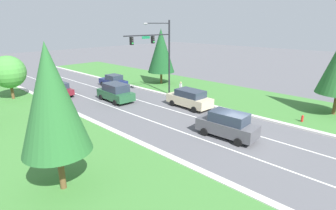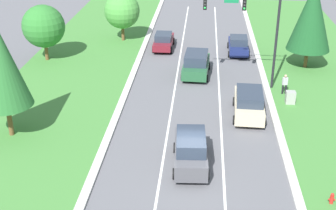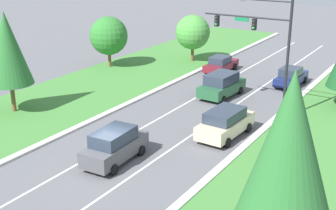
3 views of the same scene
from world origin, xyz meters
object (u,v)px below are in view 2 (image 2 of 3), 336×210
burgundy_sedan (164,41)px  navy_sedan (238,45)px  conifer_near_right_tree (312,16)px  conifer_mid_left_tree (1,65)px  champagne_suv (249,103)px  forest_suv (196,64)px  utility_cabinet (290,98)px  oak_far_left_tree (43,26)px  graphite_suv (191,150)px  fire_hydrant (332,199)px  traffic_signal_mast (255,18)px  oak_near_left_tree (122,11)px  pedestrian (285,84)px

burgundy_sedan → navy_sedan: (7.42, -0.80, 0.01)m
conifer_near_right_tree → conifer_mid_left_tree: bearing=-146.5°
champagne_suv → forest_suv: 8.59m
utility_cabinet → oak_far_left_tree: 22.98m
graphite_suv → forest_suv: graphite_suv is taller
fire_hydrant → oak_far_left_tree: (-21.55, 20.38, 2.95)m
burgundy_sedan → navy_sedan: bearing=-5.4°
traffic_signal_mast → conifer_near_right_tree: 7.42m
traffic_signal_mast → forest_suv: traffic_signal_mast is taller
utility_cabinet → oak_near_left_tree: size_ratio=0.20×
champagne_suv → fire_hydrant: 10.75m
navy_sedan → fire_hydrant: 24.18m
conifer_mid_left_tree → conifer_near_right_tree: bearing=33.5°
traffic_signal_mast → utility_cabinet: traffic_signal_mast is taller
utility_cabinet → conifer_near_right_tree: (2.59, 7.97, 4.29)m
conifer_mid_left_tree → fire_hydrant: bearing=-16.9°
champagne_suv → oak_far_left_tree: bearing=153.0°
oak_near_left_tree → oak_far_left_tree: bearing=-132.9°
traffic_signal_mast → utility_cabinet: (2.78, -2.95, -5.29)m
navy_sedan → pedestrian: size_ratio=2.72×
champagne_suv → pedestrian: (3.09, 3.93, -0.04)m
navy_sedan → fire_hydrant: bearing=-81.1°
navy_sedan → forest_suv: forest_suv is taller
burgundy_sedan → forest_suv: (3.44, -6.95, 0.19)m
forest_suv → conifer_mid_left_tree: conifer_mid_left_tree is taller
traffic_signal_mast → navy_sedan: traffic_signal_mast is taller
conifer_mid_left_tree → utility_cabinet: bearing=18.6°
burgundy_sedan → oak_far_left_tree: bearing=-157.1°
oak_near_left_tree → navy_sedan: bearing=-14.4°
navy_sedan → champagne_suv: bearing=-89.5°
champagne_suv → conifer_mid_left_tree: size_ratio=0.65×
traffic_signal_mast → conifer_mid_left_tree: 18.84m
burgundy_sedan → conifer_near_right_tree: (13.26, -4.45, 3.98)m
graphite_suv → utility_cabinet: (7.21, 9.11, -0.52)m
forest_suv → conifer_near_right_tree: 10.82m
graphite_suv → oak_near_left_tree: size_ratio=0.94×
navy_sedan → conifer_near_right_tree: conifer_near_right_tree is taller
fire_hydrant → pedestrian: bearing=91.7°
pedestrian → conifer_near_right_tree: (2.78, 6.19, 3.87)m
oak_far_left_tree → conifer_near_right_tree: bearing=-0.3°
forest_suv → conifer_near_right_tree: size_ratio=0.63×
navy_sedan → pedestrian: navy_sedan is taller
conifer_near_right_tree → conifer_mid_left_tree: 26.04m
pedestrian → oak_near_left_tree: 19.92m
burgundy_sedan → conifer_near_right_tree: size_ratio=0.60×
champagne_suv → fire_hydrant: champagne_suv is taller
forest_suv → pedestrian: 7.95m
pedestrian → conifer_mid_left_tree: (-18.92, -8.19, 4.05)m
navy_sedan → oak_far_left_tree: bearing=-168.2°
fire_hydrant → conifer_mid_left_tree: bearing=163.1°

